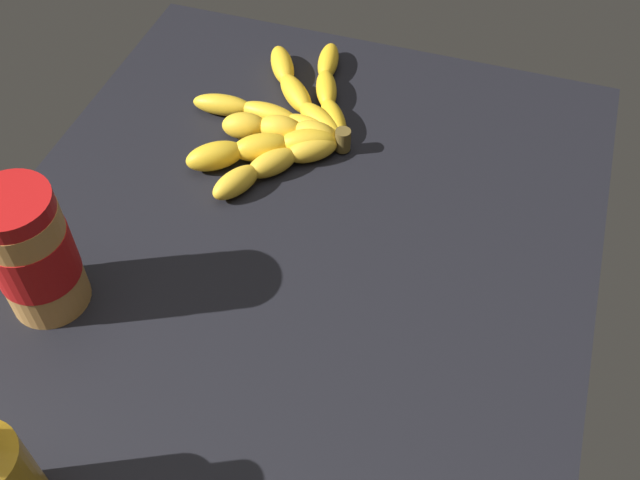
# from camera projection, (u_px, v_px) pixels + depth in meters

# --- Properties ---
(ground_plane) EXTENTS (0.91, 0.69, 0.04)m
(ground_plane) POSITION_uv_depth(u_px,v_px,m) (276.00, 284.00, 0.85)
(ground_plane) COLOR black
(banana_bunch) EXTENTS (0.34, 0.23, 0.04)m
(banana_bunch) POSITION_uv_depth(u_px,v_px,m) (285.00, 123.00, 0.97)
(banana_bunch) COLOR gold
(banana_bunch) RESTS_ON ground_plane
(peanut_butter_jar) EXTENTS (0.08, 0.08, 0.16)m
(peanut_butter_jar) POSITION_uv_depth(u_px,v_px,m) (32.00, 253.00, 0.75)
(peanut_butter_jar) COLOR #BF8442
(peanut_butter_jar) RESTS_ON ground_plane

